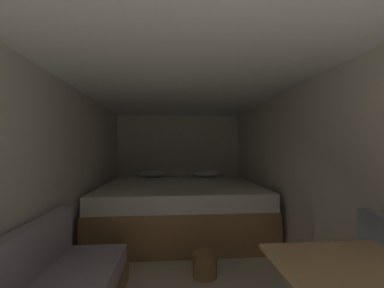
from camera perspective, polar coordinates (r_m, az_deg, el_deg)
ground_plane at (r=2.69m, az=-1.65°, el=-30.16°), size 7.02×7.02×0.00m
wall_back at (r=4.90m, az=-3.26°, el=-4.71°), size 2.62×0.05×2.01m
wall_left at (r=2.64m, az=-31.08°, el=-7.54°), size 0.05×5.02×2.01m
wall_right at (r=2.76m, az=26.36°, el=-7.30°), size 0.05×5.02×2.01m
ceiling_slab at (r=2.46m, az=-1.62°, el=16.00°), size 2.62×5.02×0.05m
bed at (r=3.90m, az=-2.83°, el=-14.95°), size 2.40×2.08×0.89m
wicker_basket at (r=2.68m, az=3.14°, el=-27.46°), size 0.25×0.25×0.23m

